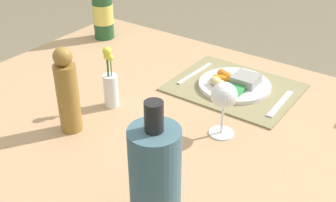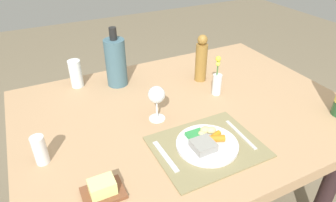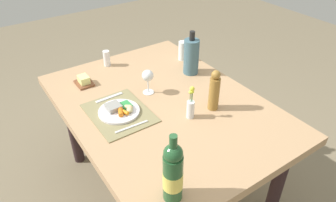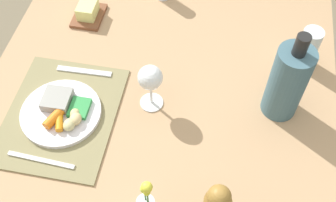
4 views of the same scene
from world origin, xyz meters
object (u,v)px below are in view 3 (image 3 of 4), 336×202
wine_glass (148,77)px  butter_dish (84,81)px  dinner_plate (119,110)px  knife (132,127)px  cooler_bottle (191,56)px  flower_vase (191,107)px  salt_shaker (107,58)px  water_tumbler (183,52)px  wine_bottle (173,173)px  fork (109,97)px  pepper_mill (214,91)px  dining_table (163,115)px

wine_glass → butter_dish: bearing=-137.5°
dinner_plate → knife: (0.16, -0.01, -0.01)m
cooler_bottle → butter_dish: bearing=-111.9°
flower_vase → salt_shaker: bearing=-171.6°
salt_shaker → water_tumbler: 0.55m
wine_glass → wine_bottle: wine_bottle is taller
wine_glass → salt_shaker: (-0.47, -0.06, -0.06)m
water_tumbler → salt_shaker: bearing=-114.4°
fork → flower_vase: (0.42, 0.30, 0.06)m
pepper_mill → salt_shaker: pepper_mill is taller
flower_vase → butter_dish: size_ratio=1.52×
flower_vase → cooler_bottle: cooler_bottle is taller
pepper_mill → wine_bottle: bearing=-55.2°
cooler_bottle → water_tumbler: size_ratio=2.13×
dinner_plate → knife: 0.16m
butter_dish → wine_glass: bearing=42.5°
knife → wine_bottle: (0.49, -0.08, 0.13)m
wine_bottle → cooler_bottle: (-0.79, 0.70, -0.02)m
dining_table → dinner_plate: dinner_plate is taller
knife → flower_vase: size_ratio=0.97×
dining_table → dinner_plate: bearing=-102.4°
wine_glass → flower_vase: (0.35, 0.06, -0.05)m
dining_table → butter_dish: butter_dish is taller
wine_glass → butter_dish: 0.44m
dining_table → fork: 0.35m
knife → salt_shaker: salt_shaker is taller
dinner_plate → wine_glass: bearing=110.3°
wine_glass → pepper_mill: bearing=32.1°
dinner_plate → wine_bottle: bearing=-7.3°
wine_glass → fork: bearing=-107.7°
wine_glass → cooler_bottle: 0.38m
salt_shaker → butter_dish: bearing=-57.4°
butter_dish → wine_bottle: bearing=-2.0°
dining_table → salt_shaker: (-0.62, -0.07, 0.14)m
fork → wine_bottle: wine_bottle is taller
dining_table → cooler_bottle: cooler_bottle is taller
salt_shaker → cooler_bottle: (0.42, 0.43, 0.07)m
knife → cooler_bottle: size_ratio=0.64×
wine_glass → wine_bottle: bearing=-24.1°
butter_dish → knife: bearing=4.0°
fork → wine_glass: 0.27m
dinner_plate → butter_dish: butter_dish is taller
fork → cooler_bottle: cooler_bottle is taller
wine_bottle → salt_shaker: 1.24m
flower_vase → butter_dish: 0.76m
cooler_bottle → fork: bearing=-92.1°
knife → wine_glass: (-0.25, 0.25, 0.11)m
knife → wine_glass: 0.37m
wine_glass → salt_shaker: 0.48m
flower_vase → cooler_bottle: 0.51m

